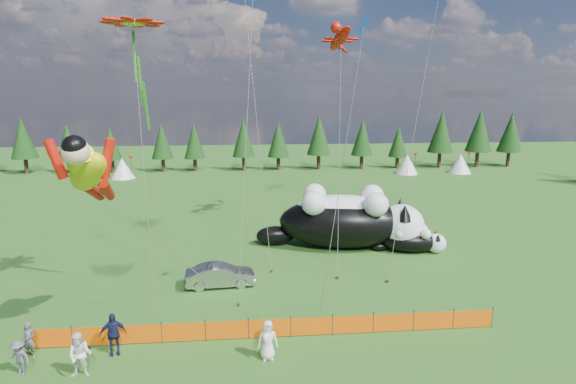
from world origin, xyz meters
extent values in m
plane|color=#0D3509|center=(0.00, 0.00, 0.00)|extent=(160.00, 160.00, 0.00)
cylinder|color=#262626|center=(-11.00, -3.00, 0.55)|extent=(0.06, 0.06, 1.10)
cylinder|color=#262626|center=(-9.00, -3.00, 0.55)|extent=(0.06, 0.06, 1.10)
cylinder|color=#262626|center=(-7.00, -3.00, 0.55)|extent=(0.06, 0.06, 1.10)
cylinder|color=#262626|center=(-5.00, -3.00, 0.55)|extent=(0.06, 0.06, 1.10)
cylinder|color=#262626|center=(-3.00, -3.00, 0.55)|extent=(0.06, 0.06, 1.10)
cylinder|color=#262626|center=(-1.00, -3.00, 0.55)|extent=(0.06, 0.06, 1.10)
cylinder|color=#262626|center=(1.00, -3.00, 0.55)|extent=(0.06, 0.06, 1.10)
cylinder|color=#262626|center=(3.00, -3.00, 0.55)|extent=(0.06, 0.06, 1.10)
cylinder|color=#262626|center=(5.00, -3.00, 0.55)|extent=(0.06, 0.06, 1.10)
cylinder|color=#262626|center=(7.00, -3.00, 0.55)|extent=(0.06, 0.06, 1.10)
cylinder|color=#262626|center=(9.00, -3.00, 0.55)|extent=(0.06, 0.06, 1.10)
cylinder|color=#262626|center=(11.00, -3.00, 0.55)|extent=(0.06, 0.06, 1.10)
cube|color=#E85604|center=(-10.00, -3.00, 0.50)|extent=(2.00, 0.04, 0.90)
cube|color=#E85604|center=(-8.00, -3.00, 0.50)|extent=(2.00, 0.04, 0.90)
cube|color=#E85604|center=(-6.00, -3.00, 0.50)|extent=(2.00, 0.04, 0.90)
cube|color=#E85604|center=(-4.00, -3.00, 0.50)|extent=(2.00, 0.04, 0.90)
cube|color=#E85604|center=(-2.00, -3.00, 0.50)|extent=(2.00, 0.04, 0.90)
cube|color=#E85604|center=(0.00, -3.00, 0.50)|extent=(2.00, 0.04, 0.90)
cube|color=#E85604|center=(2.00, -3.00, 0.50)|extent=(2.00, 0.04, 0.90)
cube|color=#E85604|center=(4.00, -3.00, 0.50)|extent=(2.00, 0.04, 0.90)
cube|color=#E85604|center=(6.00, -3.00, 0.50)|extent=(2.00, 0.04, 0.90)
cube|color=#E85604|center=(8.00, -3.00, 0.50)|extent=(2.00, 0.04, 0.90)
cube|color=#E85604|center=(10.00, -3.00, 0.50)|extent=(2.00, 0.04, 0.90)
ellipsoid|color=black|center=(6.07, 9.57, 1.89)|extent=(10.06, 5.96, 3.78)
ellipsoid|color=white|center=(6.07, 9.57, 2.83)|extent=(7.57, 4.32, 2.31)
sphere|color=white|center=(10.41, 8.82, 1.68)|extent=(3.36, 3.36, 3.36)
sphere|color=#F05D8C|center=(11.82, 8.57, 1.68)|extent=(0.47, 0.47, 0.47)
ellipsoid|color=black|center=(1.10, 10.43, 0.73)|extent=(3.15, 1.95, 1.47)
cone|color=black|center=(10.24, 7.82, 3.02)|extent=(1.18, 1.18, 1.18)
cone|color=black|center=(10.58, 9.81, 3.02)|extent=(1.18, 1.18, 1.18)
sphere|color=white|center=(8.58, 10.52, 3.67)|extent=(1.76, 1.76, 1.76)
sphere|color=white|center=(8.11, 7.83, 3.67)|extent=(1.76, 1.76, 1.76)
sphere|color=white|center=(4.23, 11.28, 3.67)|extent=(1.76, 1.76, 1.76)
sphere|color=white|center=(3.77, 8.59, 3.67)|extent=(1.76, 1.76, 1.76)
ellipsoid|color=black|center=(10.80, 7.97, 0.80)|extent=(4.28, 2.56, 1.61)
ellipsoid|color=white|center=(10.80, 7.97, 1.20)|extent=(3.22, 1.86, 0.98)
sphere|color=white|center=(12.64, 7.63, 0.71)|extent=(1.43, 1.43, 1.43)
sphere|color=#F05D8C|center=(13.24, 7.53, 0.71)|extent=(0.20, 0.20, 0.20)
ellipsoid|color=black|center=(8.69, 8.35, 0.31)|extent=(1.34, 0.84, 0.62)
cone|color=black|center=(12.57, 7.21, 1.28)|extent=(0.50, 0.50, 0.50)
cone|color=black|center=(12.72, 8.06, 1.28)|extent=(0.50, 0.50, 0.50)
sphere|color=white|center=(11.87, 8.36, 1.56)|extent=(0.75, 0.75, 0.75)
sphere|color=white|center=(11.66, 7.22, 1.56)|extent=(0.75, 0.75, 0.75)
sphere|color=white|center=(10.03, 8.70, 1.56)|extent=(0.75, 0.75, 0.75)
sphere|color=white|center=(9.82, 7.55, 1.56)|extent=(0.75, 0.75, 0.75)
imported|color=#B0B0B5|center=(-2.66, 3.16, 0.68)|extent=(4.24, 1.78, 1.36)
imported|color=#545459|center=(-10.57, -3.60, 0.81)|extent=(0.67, 0.53, 1.63)
imported|color=white|center=(-7.80, -5.30, 0.97)|extent=(0.96, 0.57, 1.95)
imported|color=#161A3E|center=(-6.96, -3.72, 0.97)|extent=(1.26, 0.88, 1.95)
imported|color=#545459|center=(-10.37, -4.94, 0.77)|extent=(1.10, 0.78, 1.53)
imported|color=white|center=(-0.17, -4.70, 0.89)|extent=(0.92, 0.65, 1.79)
cylinder|color=#595959|center=(-5.35, -0.06, 4.11)|extent=(0.03, 0.03, 10.70)
cube|color=#262626|center=(-3.02, 2.68, 0.08)|extent=(0.15, 0.15, 0.16)
cylinder|color=#595959|center=(5.60, 9.14, 7.89)|extent=(0.03, 0.03, 19.19)
cube|color=#262626|center=(4.56, 3.57, 0.08)|extent=(0.15, 0.15, 0.16)
cylinder|color=#595959|center=(-5.83, -0.63, 7.40)|extent=(0.03, 0.03, 14.80)
cube|color=#262626|center=(-5.45, -2.05, 0.08)|extent=(0.15, 0.15, 0.16)
cube|color=#268C19|center=(-6.22, 0.80, 11.92)|extent=(0.22, 0.22, 4.82)
cylinder|color=#595959|center=(-0.97, 2.83, 8.51)|extent=(0.03, 0.03, 17.44)
cube|color=#262626|center=(-1.55, 0.42, 0.08)|extent=(0.15, 0.15, 0.16)
cylinder|color=#595959|center=(10.04, 5.33, 12.20)|extent=(0.03, 0.03, 25.15)
cube|color=#262626|center=(7.53, 2.75, 0.08)|extent=(0.15, 0.15, 0.16)
cylinder|color=#595959|center=(3.46, -1.73, 7.21)|extent=(0.03, 0.03, 14.23)
cube|color=#262626|center=(2.60, -1.59, 0.08)|extent=(0.15, 0.15, 0.16)
cylinder|color=#595959|center=(-0.21, 8.59, 9.30)|extent=(0.03, 0.03, 19.71)
cube|color=#262626|center=(0.50, 5.00, 0.08)|extent=(0.15, 0.15, 0.16)
camera|label=1|loc=(-0.87, -22.33, 11.33)|focal=28.00mm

